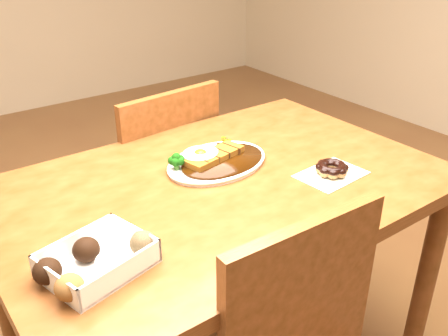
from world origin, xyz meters
TOP-DOWN VIEW (x-y plane):
  - table at (0.00, 0.00)m, footprint 1.20×0.80m
  - chair_far at (0.08, 0.54)m, footprint 0.46×0.46m
  - katsu_curry_plate at (0.04, 0.09)m, footprint 0.34×0.26m
  - donut_box at (-0.42, -0.16)m, footprint 0.25×0.20m
  - pon_de_ring at (0.27, -0.15)m, footprint 0.19×0.14m

SIDE VIEW (x-z plane):
  - chair_far at x=0.08m, z-range 0.04..0.91m
  - table at x=0.00m, z-range 0.28..1.03m
  - katsu_curry_plate at x=0.04m, z-range 0.73..0.80m
  - pon_de_ring at x=0.27m, z-range 0.75..0.79m
  - donut_box at x=-0.42m, z-range 0.75..0.81m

